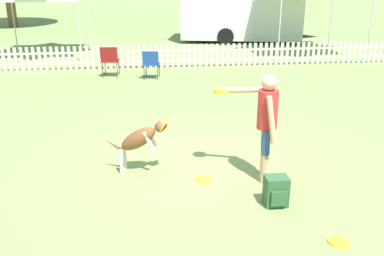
{
  "coord_description": "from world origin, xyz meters",
  "views": [
    {
      "loc": [
        -0.91,
        -6.03,
        2.81
      ],
      "look_at": [
        -0.27,
        -0.36,
        0.74
      ],
      "focal_mm": 40.0,
      "sensor_mm": 36.0,
      "label": 1
    }
  ],
  "objects_px": {
    "leaping_dog": "(140,139)",
    "folding_chair_blue_left": "(151,62)",
    "folding_chair_center": "(110,59)",
    "equipment_trailer": "(242,9)",
    "handler_person": "(265,116)",
    "backpack_on_grass": "(276,191)",
    "frisbee_near_dog": "(204,179)",
    "frisbee_near_handler": "(339,242)"
  },
  "relations": [
    {
      "from": "leaping_dog",
      "to": "backpack_on_grass",
      "type": "height_order",
      "value": "leaping_dog"
    },
    {
      "from": "folding_chair_blue_left",
      "to": "leaping_dog",
      "type": "bearing_deg",
      "value": 96.25
    },
    {
      "from": "handler_person",
      "to": "backpack_on_grass",
      "type": "xyz_separation_m",
      "value": [
        -0.01,
        -0.74,
        -0.76
      ]
    },
    {
      "from": "handler_person",
      "to": "frisbee_near_dog",
      "type": "distance_m",
      "value": 1.26
    },
    {
      "from": "frisbee_near_handler",
      "to": "handler_person",
      "type": "bearing_deg",
      "value": 105.01
    },
    {
      "from": "leaping_dog",
      "to": "folding_chair_blue_left",
      "type": "relative_size",
      "value": 1.24
    },
    {
      "from": "backpack_on_grass",
      "to": "frisbee_near_handler",
      "type": "bearing_deg",
      "value": -63.13
    },
    {
      "from": "equipment_trailer",
      "to": "leaping_dog",
      "type": "bearing_deg",
      "value": -95.84
    },
    {
      "from": "equipment_trailer",
      "to": "folding_chair_blue_left",
      "type": "bearing_deg",
      "value": -108.2
    },
    {
      "from": "handler_person",
      "to": "frisbee_near_dog",
      "type": "xyz_separation_m",
      "value": [
        -0.83,
        0.06,
        -0.94
      ]
    },
    {
      "from": "backpack_on_grass",
      "to": "folding_chair_center",
      "type": "bearing_deg",
      "value": 108.78
    },
    {
      "from": "equipment_trailer",
      "to": "folding_chair_center",
      "type": "bearing_deg",
      "value": -116.73
    },
    {
      "from": "leaping_dog",
      "to": "frisbee_near_dog",
      "type": "xyz_separation_m",
      "value": [
        0.89,
        -0.37,
        -0.52
      ]
    },
    {
      "from": "handler_person",
      "to": "frisbee_near_handler",
      "type": "distance_m",
      "value": 1.93
    },
    {
      "from": "frisbee_near_dog",
      "to": "folding_chair_blue_left",
      "type": "height_order",
      "value": "folding_chair_blue_left"
    },
    {
      "from": "folding_chair_blue_left",
      "to": "frisbee_near_handler",
      "type": "bearing_deg",
      "value": 112.21
    },
    {
      "from": "handler_person",
      "to": "equipment_trailer",
      "type": "xyz_separation_m",
      "value": [
        2.61,
        13.01,
        0.42
      ]
    },
    {
      "from": "folding_chair_blue_left",
      "to": "equipment_trailer",
      "type": "relative_size",
      "value": 0.14
    },
    {
      "from": "handler_person",
      "to": "frisbee_near_handler",
      "type": "relative_size",
      "value": 6.89
    },
    {
      "from": "handler_person",
      "to": "backpack_on_grass",
      "type": "bearing_deg",
      "value": -166.81
    },
    {
      "from": "leaping_dog",
      "to": "frisbee_near_handler",
      "type": "distance_m",
      "value": 3.04
    },
    {
      "from": "backpack_on_grass",
      "to": "equipment_trailer",
      "type": "bearing_deg",
      "value": 79.19
    },
    {
      "from": "handler_person",
      "to": "backpack_on_grass",
      "type": "height_order",
      "value": "handler_person"
    },
    {
      "from": "frisbee_near_dog",
      "to": "equipment_trailer",
      "type": "bearing_deg",
      "value": 75.11
    },
    {
      "from": "backpack_on_grass",
      "to": "folding_chair_blue_left",
      "type": "distance_m",
      "value": 7.28
    },
    {
      "from": "backpack_on_grass",
      "to": "handler_person",
      "type": "bearing_deg",
      "value": 88.94
    },
    {
      "from": "frisbee_near_handler",
      "to": "frisbee_near_dog",
      "type": "relative_size",
      "value": 1.0
    },
    {
      "from": "frisbee_near_dog",
      "to": "equipment_trailer",
      "type": "relative_size",
      "value": 0.04
    },
    {
      "from": "frisbee_near_handler",
      "to": "equipment_trailer",
      "type": "xyz_separation_m",
      "value": [
        2.17,
        14.64,
        1.37
      ]
    },
    {
      "from": "frisbee_near_dog",
      "to": "folding_chair_blue_left",
      "type": "bearing_deg",
      "value": 95.33
    },
    {
      "from": "folding_chair_center",
      "to": "frisbee_near_handler",
      "type": "bearing_deg",
      "value": 114.64
    },
    {
      "from": "leaping_dog",
      "to": "frisbee_near_dog",
      "type": "height_order",
      "value": "leaping_dog"
    },
    {
      "from": "folding_chair_blue_left",
      "to": "backpack_on_grass",
      "type": "bearing_deg",
      "value": 110.33
    },
    {
      "from": "leaping_dog",
      "to": "folding_chair_blue_left",
      "type": "bearing_deg",
      "value": -168.65
    },
    {
      "from": "frisbee_near_dog",
      "to": "backpack_on_grass",
      "type": "bearing_deg",
      "value": -44.27
    },
    {
      "from": "backpack_on_grass",
      "to": "leaping_dog",
      "type": "bearing_deg",
      "value": 145.6
    },
    {
      "from": "backpack_on_grass",
      "to": "folding_chair_center",
      "type": "height_order",
      "value": "folding_chair_center"
    },
    {
      "from": "folding_chair_center",
      "to": "equipment_trailer",
      "type": "relative_size",
      "value": 0.15
    },
    {
      "from": "handler_person",
      "to": "folding_chair_center",
      "type": "bearing_deg",
      "value": 35.02
    },
    {
      "from": "handler_person",
      "to": "folding_chair_center",
      "type": "distance_m",
      "value": 7.29
    },
    {
      "from": "frisbee_near_dog",
      "to": "equipment_trailer",
      "type": "xyz_separation_m",
      "value": [
        3.44,
        12.95,
        1.37
      ]
    },
    {
      "from": "leaping_dog",
      "to": "frisbee_near_handler",
      "type": "xyz_separation_m",
      "value": [
        2.16,
        -2.06,
        -0.52
      ]
    }
  ]
}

